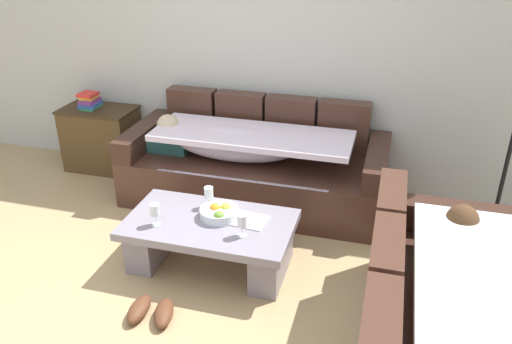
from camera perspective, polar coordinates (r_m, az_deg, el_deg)
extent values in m
plane|color=tan|center=(3.57, -11.27, -14.69)|extent=(14.00, 14.00, 0.00)
cube|color=#BABEB8|center=(4.81, -1.19, 14.69)|extent=(9.00, 0.10, 2.70)
cube|color=#45291F|center=(4.62, -0.18, -0.82)|extent=(2.29, 0.92, 0.42)
cube|color=#45291F|center=(5.00, -7.05, 6.62)|extent=(0.45, 0.16, 0.46)
cube|color=#45291F|center=(4.84, -1.72, 6.15)|extent=(0.45, 0.16, 0.46)
cube|color=#45291F|center=(4.73, 3.90, 5.61)|extent=(0.45, 0.16, 0.46)
cube|color=#45291F|center=(4.66, 9.72, 4.98)|extent=(0.45, 0.16, 0.46)
cube|color=#372118|center=(4.86, -12.28, 3.98)|extent=(0.18, 0.92, 0.20)
cube|color=#372118|center=(4.34, 13.32, 1.15)|extent=(0.18, 0.92, 0.20)
cube|color=#2D6660|center=(4.75, -9.38, 3.15)|extent=(0.36, 0.28, 0.11)
sphere|color=tan|center=(4.66, -9.72, 4.77)|extent=(0.21, 0.21, 0.21)
sphere|color=#CCB793|center=(4.65, -9.75, 5.12)|extent=(0.20, 0.20, 0.20)
ellipsoid|color=silver|center=(4.47, -2.40, 3.16)|extent=(1.10, 0.44, 0.28)
cube|color=silver|center=(4.37, -0.44, 4.05)|extent=(1.70, 0.60, 0.05)
cube|color=silver|center=(4.24, -1.80, -3.16)|extent=(1.44, 0.04, 0.38)
cube|color=#45291F|center=(2.79, 14.02, -11.07)|extent=(0.16, 0.53, 0.46)
cube|color=#45291F|center=(3.26, 14.53, -5.26)|extent=(0.16, 0.53, 0.46)
cube|color=#372118|center=(3.67, 20.48, -4.74)|extent=(0.92, 0.18, 0.20)
cube|color=#2D6660|center=(3.47, 20.75, -7.62)|extent=(0.28, 0.36, 0.11)
sphere|color=tan|center=(3.39, 21.85, -5.43)|extent=(0.21, 0.21, 0.21)
sphere|color=#4C331E|center=(3.38, 21.93, -4.99)|extent=(0.20, 0.20, 0.20)
ellipsoid|color=white|center=(2.92, 22.50, -12.88)|extent=(0.44, 1.10, 0.28)
cube|color=white|center=(2.83, 23.32, -11.83)|extent=(0.60, 1.55, 0.05)
cube|color=gray|center=(3.70, -5.18, -5.83)|extent=(1.20, 0.68, 0.06)
cube|color=gray|center=(3.97, -11.35, -7.12)|extent=(0.20, 0.54, 0.32)
cube|color=gray|center=(3.69, 1.74, -9.38)|extent=(0.20, 0.54, 0.32)
cylinder|color=silver|center=(3.71, -4.10, -4.56)|extent=(0.28, 0.28, 0.07)
sphere|color=gold|center=(3.72, -3.39, -4.02)|extent=(0.08, 0.08, 0.08)
sphere|color=orange|center=(3.71, -4.58, -4.09)|extent=(0.08, 0.08, 0.08)
sphere|color=olive|center=(3.62, -4.13, -4.94)|extent=(0.08, 0.08, 0.08)
cylinder|color=silver|center=(3.69, -11.02, -5.74)|extent=(0.06, 0.06, 0.01)
cylinder|color=silver|center=(3.67, -11.07, -5.20)|extent=(0.01, 0.01, 0.07)
cylinder|color=silver|center=(3.63, -11.18, -4.12)|extent=(0.07, 0.07, 0.08)
cylinder|color=silver|center=(3.51, -1.54, -7.07)|extent=(0.06, 0.06, 0.01)
cylinder|color=silver|center=(3.49, -1.54, -6.52)|extent=(0.01, 0.01, 0.07)
cylinder|color=silver|center=(3.44, -1.56, -5.39)|extent=(0.07, 0.07, 0.08)
cylinder|color=silver|center=(3.86, -5.20, -3.86)|extent=(0.06, 0.06, 0.01)
cylinder|color=silver|center=(3.84, -5.22, -3.34)|extent=(0.01, 0.01, 0.07)
cylinder|color=silver|center=(3.80, -5.27, -2.28)|extent=(0.07, 0.07, 0.08)
cube|color=white|center=(3.67, -1.02, -5.36)|extent=(0.30, 0.24, 0.01)
cube|color=#4D381D|center=(5.44, -16.76, 3.47)|extent=(0.70, 0.42, 0.62)
cube|color=#362714|center=(5.33, -17.20, 6.64)|extent=(0.72, 0.44, 0.02)
cube|color=#338C59|center=(5.35, -17.84, 6.87)|extent=(0.15, 0.20, 0.02)
cube|color=#2D569E|center=(5.36, -17.91, 7.20)|extent=(0.18, 0.22, 0.04)
cube|color=#72337F|center=(5.34, -17.97, 7.54)|extent=(0.14, 0.20, 0.04)
cube|color=gold|center=(5.34, -18.06, 7.92)|extent=(0.14, 0.17, 0.03)
cube|color=red|center=(5.32, -18.17, 8.19)|extent=(0.17, 0.17, 0.03)
cylinder|color=black|center=(4.60, 24.51, -6.43)|extent=(0.28, 0.28, 0.02)
ellipsoid|color=#59331E|center=(3.52, -12.86, -14.63)|extent=(0.13, 0.28, 0.09)
ellipsoid|color=#59331E|center=(3.46, -10.21, -15.17)|extent=(0.19, 0.29, 0.09)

